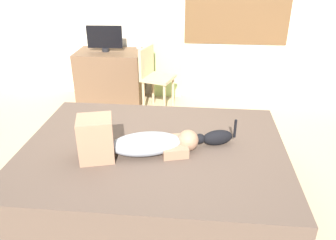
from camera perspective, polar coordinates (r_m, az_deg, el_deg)
The scene contains 9 objects.
ground_plane at distance 3.16m, azimuth -1.07°, elevation -11.80°, with size 16.00×16.00×0.00m, color tan.
bed at distance 2.94m, azimuth -2.35°, elevation -8.88°, with size 2.22×1.70×0.52m.
person_lying at distance 2.65m, azimuth -5.88°, elevation -3.69°, with size 0.94×0.47×0.34m.
cat at distance 2.81m, azimuth 8.04°, elevation -2.95°, with size 0.34×0.19×0.21m.
desk at distance 4.90m, azimuth -9.66°, elevation 7.16°, with size 0.90×0.56×0.74m.
tv_monitor at distance 4.76m, azimuth -10.66°, elevation 13.45°, with size 0.48×0.10×0.35m.
cup at distance 4.89m, azimuth -4.94°, elevation 12.40°, with size 0.07×0.07×0.08m, color white.
chair_by_desk at distance 4.54m, azimuth -2.50°, elevation 7.79°, with size 0.47×0.47×0.86m.
curtain_left at distance 4.81m, azimuth -0.14°, elevation 18.76°, with size 0.44×0.06×2.63m, color #ADCC75.
Camera 1 is at (0.30, -2.47, 1.95)m, focal length 36.04 mm.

